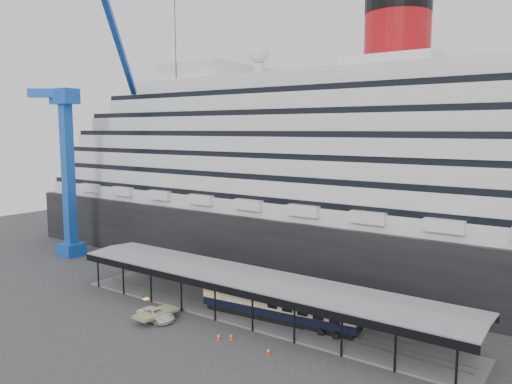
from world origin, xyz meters
TOP-DOWN VIEW (x-y plane):
  - ground at (0.00, 0.00)m, footprint 200.00×200.00m
  - cruise_ship at (0.05, 32.00)m, footprint 130.00×30.00m
  - platform_canopy at (0.00, 5.00)m, footprint 56.00×9.18m
  - crane_blue at (-45.11, 10.62)m, footprint 22.63×19.19m
  - port_truck at (-8.99, -3.37)m, footprint 5.58×2.88m
  - pullman_carriage at (3.89, 5.00)m, footprint 21.10×4.65m
  - traffic_cone_left at (1.20, -3.39)m, footprint 0.48×0.48m
  - traffic_cone_mid at (2.40, -2.56)m, footprint 0.53×0.53m
  - traffic_cone_right at (7.95, -3.25)m, footprint 0.52×0.52m

SIDE VIEW (x-z plane):
  - ground at x=0.00m, z-range 0.00..0.00m
  - traffic_cone_left at x=1.20m, z-range 0.00..0.81m
  - traffic_cone_mid at x=2.40m, z-range 0.00..0.82m
  - traffic_cone_right at x=7.95m, z-range 0.00..0.83m
  - port_truck at x=-8.99m, z-range 0.00..1.50m
  - platform_canopy at x=0.00m, z-range -0.29..5.01m
  - pullman_carriage at x=3.89m, z-range -7.77..12.79m
  - cruise_ship at x=0.05m, z-range -3.60..40.30m
  - crane_blue at x=-45.11m, z-range -3.84..43.76m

